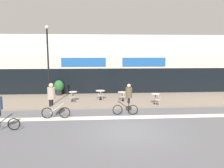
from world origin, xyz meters
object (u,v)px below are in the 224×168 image
object	(u,v)px
cafe_chair_3_near	(158,99)
cafe_chair_2_near	(123,96)
cafe_chair_0_near	(72,96)
cyclist_2	(52,98)
cafe_chair_1_near	(101,95)
bistro_table_1	(100,93)
bistro_table_0	(73,94)
bistro_table_2	(122,94)
bistro_table_3	(156,97)
cyclist_1	(128,97)
lamp_post	(48,61)
planter_pot	(59,87)

from	to	relation	value
cafe_chair_3_near	cafe_chair_2_near	bearing A→B (deg)	70.87
cafe_chair_0_near	cafe_chair_3_near	bearing A→B (deg)	-95.91
cafe_chair_0_near	cyclist_2	size ratio (longest dim) A/B	0.41
cafe_chair_1_near	cafe_chair_0_near	bearing A→B (deg)	97.90
cafe_chair_2_near	cafe_chair_3_near	size ratio (longest dim) A/B	1.00
cafe_chair_0_near	bistro_table_1	bearing A→B (deg)	-57.62
cafe_chair_0_near	cafe_chair_1_near	bearing A→B (deg)	-71.92
cafe_chair_1_near	cyclist_2	bearing A→B (deg)	140.27
bistro_table_0	cafe_chair_2_near	world-z (taller)	cafe_chair_2_near
bistro_table_0	bistro_table_2	bearing A→B (deg)	-1.71
bistro_table_1	cafe_chair_1_near	distance (m)	0.63
bistro_table_2	cafe_chair_0_near	xyz separation A→B (m)	(-4.00, -0.51, 0.01)
cafe_chair_2_near	cyclist_2	size ratio (longest dim) A/B	0.41
bistro_table_3	cafe_chair_3_near	world-z (taller)	cafe_chair_3_near
bistro_table_1	cafe_chair_2_near	distance (m)	2.14
cyclist_1	cafe_chair_3_near	bearing A→B (deg)	-140.41
cafe_chair_0_near	cafe_chair_1_near	xyz separation A→B (m)	(2.23, 0.46, 0.00)
bistro_table_1	cafe_chair_3_near	xyz separation A→B (m)	(4.20, -2.48, -0.03)
bistro_table_3	lamp_post	distance (m)	8.40
bistro_table_1	cafe_chair_0_near	size ratio (longest dim) A/B	0.87
planter_pot	cyclist_1	distance (m)	8.49
bistro_table_0	cyclist_1	xyz separation A→B (m)	(3.94, -3.81, 0.52)
cafe_chair_2_near	bistro_table_3	bearing A→B (deg)	-105.04
bistro_table_1	bistro_table_2	distance (m)	1.86
bistro_table_1	cafe_chair_2_near	world-z (taller)	cafe_chair_2_near
cafe_chair_1_near	lamp_post	size ratio (longest dim) A/B	0.16
cafe_chair_0_near	lamp_post	size ratio (longest dim) A/B	0.16
bistro_table_2	cafe_chair_0_near	bearing A→B (deg)	-172.79
bistro_table_2	cafe_chair_1_near	xyz separation A→B (m)	(-1.77, -0.04, 0.01)
bistro_table_1	bistro_table_3	distance (m)	4.60
bistro_table_3	lamp_post	bearing A→B (deg)	-177.63
bistro_table_2	cyclist_1	distance (m)	3.73
bistro_table_1	bistro_table_3	bearing A→B (deg)	-23.83
bistro_table_0	planter_pot	distance (m)	3.09
cafe_chair_1_near	cyclist_2	world-z (taller)	cyclist_2
lamp_post	cyclist_2	bearing A→B (deg)	-74.34
cafe_chair_0_near	cafe_chair_3_near	distance (m)	6.58
lamp_post	cyclist_1	world-z (taller)	lamp_post
cafe_chair_1_near	lamp_post	xyz separation A→B (m)	(-3.72, -1.56, 2.78)
bistro_table_2	planter_pot	bearing A→B (deg)	153.53
bistro_table_2	cafe_chair_0_near	size ratio (longest dim) A/B	0.79
bistro_table_3	cafe_chair_0_near	size ratio (longest dim) A/B	0.86
bistro_table_2	cafe_chair_1_near	bearing A→B (deg)	-178.67
planter_pot	cyclist_1	xyz separation A→B (m)	(5.51, -6.45, 0.31)
lamp_post	cyclist_2	world-z (taller)	lamp_post
bistro_table_0	lamp_post	world-z (taller)	lamp_post
bistro_table_0	cafe_chair_2_near	bearing A→B (deg)	-10.57
cafe_chair_1_near	bistro_table_0	bearing A→B (deg)	82.03
cafe_chair_2_near	planter_pot	distance (m)	6.52
planter_pot	cafe_chair_3_near	bearing A→B (deg)	-30.30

